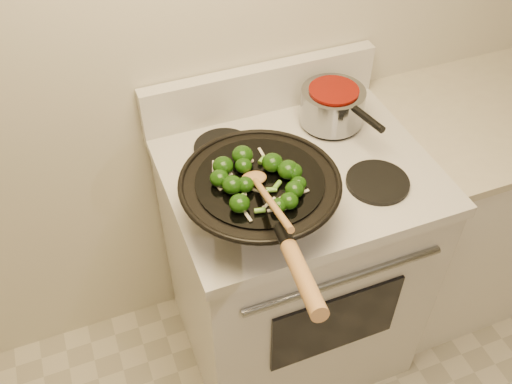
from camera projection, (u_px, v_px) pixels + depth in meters
name	position (u px, v px, depth m)	size (l,w,h in m)	color
stove	(291.00, 261.00, 1.99)	(0.78, 0.67, 1.08)	silver
counter_unit	(474.00, 200.00, 2.23)	(0.81, 0.62, 0.91)	white
wok	(260.00, 197.00, 1.47)	(0.42, 0.69, 0.25)	black
stirfry	(259.00, 177.00, 1.41)	(0.23, 0.25, 0.05)	#123307
wooden_spoon	(263.00, 192.00, 1.35)	(0.07, 0.30, 0.11)	#9E6F3E
saucepan	(333.00, 105.00, 1.77)	(0.20, 0.32, 0.12)	gray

